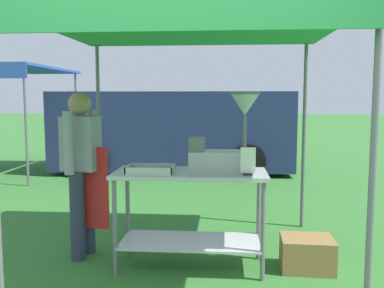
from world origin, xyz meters
name	(u,v)px	position (x,y,z in m)	size (l,w,h in m)	color
ground_plane	(204,175)	(0.00, 6.00, 0.00)	(70.00, 70.00, 0.00)	#33702D
stall_canopy	(191,30)	(0.12, 1.41, 2.16)	(2.69, 2.58, 2.24)	slate
donut_cart	(190,198)	(0.12, 1.31, 0.65)	(1.38, 0.59, 0.89)	#B7B7BC
donut_tray	(151,171)	(-0.22, 1.18, 0.92)	(0.41, 0.28, 0.07)	#B7B7BC
donut_fryer	(226,142)	(0.43, 1.39, 1.15)	(0.63, 0.28, 0.72)	#B7B7BC
menu_sign	(248,163)	(0.63, 1.17, 1.00)	(0.13, 0.05, 0.24)	black
vendor	(82,166)	(-0.96, 1.50, 0.90)	(0.46, 0.54, 1.61)	#2D3347
supply_crate	(307,254)	(1.18, 1.34, 0.15)	(0.48, 0.39, 0.30)	olive
van_navy	(174,130)	(-0.68, 6.63, 0.88)	(4.99, 2.23, 1.69)	navy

